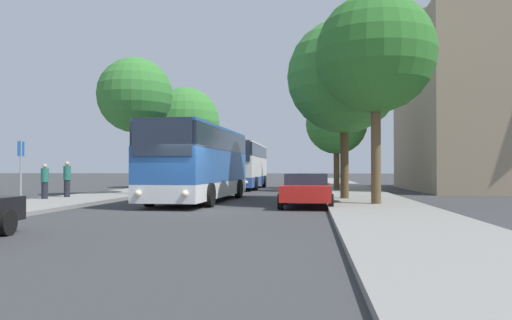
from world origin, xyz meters
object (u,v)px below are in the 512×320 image
at_px(parked_car_right_near, 306,189).
at_px(bus_stop_sign, 21,164).
at_px(tree_left_far, 135,96).
at_px(tree_right_far, 336,124).
at_px(tree_left_near, 185,122).
at_px(pedestrian_waiting_near, 45,181).
at_px(bus_middle, 244,165).
at_px(bus_front, 200,163).
at_px(tree_right_mid, 376,54).
at_px(pedestrian_waiting_far, 67,179).
at_px(tree_right_near, 344,77).

bearing_deg(parked_car_right_near, bus_stop_sign, 8.34).
xyz_separation_m(tree_left_far, tree_right_far, (11.96, 6.77, -1.15)).
xyz_separation_m(bus_stop_sign, tree_left_near, (1.58, 20.69, 3.67)).
relative_size(parked_car_right_near, pedestrian_waiting_near, 2.66).
bearing_deg(bus_middle, bus_front, -90.30).
bearing_deg(tree_right_mid, pedestrian_waiting_far, 168.02).
relative_size(parked_car_right_near, tree_left_near, 0.55).
height_order(tree_left_far, tree_right_mid, tree_right_mid).
xyz_separation_m(pedestrian_waiting_far, tree_right_mid, (15.00, -3.18, 5.28)).
bearing_deg(tree_right_far, tree_left_far, -150.46).
height_order(bus_stop_sign, pedestrian_waiting_near, bus_stop_sign).
bearing_deg(tree_left_near, pedestrian_waiting_far, -97.41).
distance_m(bus_middle, pedestrian_waiting_far, 16.66).
xyz_separation_m(pedestrian_waiting_near, tree_left_near, (2.39, 17.37, 4.45)).
distance_m(parked_car_right_near, tree_left_near, 22.18).
xyz_separation_m(bus_stop_sign, tree_right_far, (13.62, 15.49, 2.94)).
bearing_deg(bus_middle, tree_right_far, -32.19).
height_order(bus_middle, tree_right_near, tree_right_near).
relative_size(bus_middle, tree_left_far, 1.44).
height_order(pedestrian_waiting_near, tree_left_near, tree_left_near).
relative_size(bus_stop_sign, tree_right_mid, 0.30).
xyz_separation_m(bus_middle, tree_right_far, (7.00, -4.41, 2.81)).
bearing_deg(tree_right_mid, bus_middle, 113.43).
bearing_deg(tree_right_far, pedestrian_waiting_far, -142.96).
bearing_deg(pedestrian_waiting_near, bus_middle, 13.51).
bearing_deg(bus_middle, tree_right_near, -64.84).
xyz_separation_m(bus_middle, tree_right_mid, (7.90, -18.23, 4.46)).
height_order(bus_middle, bus_stop_sign, bus_middle).
xyz_separation_m(pedestrian_waiting_near, pedestrian_waiting_far, (0.33, 1.54, 0.08)).
xyz_separation_m(bus_stop_sign, tree_right_mid, (14.52, 1.67, 4.59)).
bearing_deg(tree_left_far, bus_stop_sign, -100.81).
relative_size(tree_right_mid, tree_right_far, 1.30).
height_order(bus_stop_sign, tree_left_near, tree_left_near).
relative_size(pedestrian_waiting_far, tree_right_near, 0.21).
relative_size(pedestrian_waiting_near, tree_left_near, 0.21).
height_order(parked_car_right_near, tree_right_far, tree_right_far).
bearing_deg(parked_car_right_near, tree_right_far, -96.93).
height_order(bus_front, tree_left_near, tree_left_near).
bearing_deg(bus_middle, tree_left_far, -113.90).
relative_size(pedestrian_waiting_near, tree_right_mid, 0.19).
xyz_separation_m(bus_front, bus_stop_sign, (-6.54, -4.21, -0.11)).
height_order(parked_car_right_near, tree_left_far, tree_left_far).
height_order(bus_middle, parked_car_right_near, bus_middle).
distance_m(pedestrian_waiting_far, tree_left_far, 6.51).
relative_size(pedestrian_waiting_far, tree_right_far, 0.27).
distance_m(pedestrian_waiting_far, tree_right_mid, 16.22).
distance_m(parked_car_right_near, bus_stop_sign, 11.81).
distance_m(bus_front, parked_car_right_near, 5.91).
xyz_separation_m(tree_right_near, tree_right_mid, (1.04, -3.63, 0.26)).
xyz_separation_m(bus_middle, pedestrian_waiting_near, (-7.43, -16.58, -0.90)).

